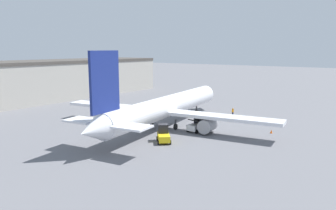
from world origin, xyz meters
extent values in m
plane|color=slate|center=(0.00, 0.00, 0.00)|extent=(400.00, 400.00, 0.00)
cube|color=#ADA89E|center=(-1.94, 42.46, 4.55)|extent=(83.19, 15.78, 9.11)
cube|color=#47423D|center=(-1.94, 42.46, 9.46)|extent=(83.19, 16.10, 0.70)
cylinder|color=white|center=(0.00, 0.00, 3.34)|extent=(33.85, 8.03, 3.46)
cone|color=white|center=(18.06, 2.49, 3.34)|extent=(3.21, 3.74, 3.39)
cone|color=white|center=(-18.57, -2.56, 3.34)|extent=(4.22, 3.78, 3.29)
cube|color=white|center=(-3.07, 9.91, 2.74)|extent=(5.42, 17.28, 0.50)
cube|color=white|center=(-0.27, -10.37, 2.74)|extent=(5.42, 17.28, 0.50)
cylinder|color=#939399|center=(-2.72, 7.38, 1.28)|extent=(3.56, 2.55, 2.12)
cylinder|color=#939399|center=(-0.62, -7.84, 1.28)|extent=(3.56, 2.55, 2.12)
cube|color=navy|center=(-16.00, -2.21, 8.78)|extent=(5.19, 1.07, 7.41)
cube|color=white|center=(-16.52, 1.56, 3.69)|extent=(3.65, 4.54, 0.24)
cube|color=white|center=(-15.48, -5.98, 3.69)|extent=(3.65, 4.54, 0.24)
cylinder|color=#38383D|center=(12.01, 1.66, 0.81)|extent=(0.28, 0.28, 1.61)
cylinder|color=black|center=(12.01, 1.66, 0.35)|extent=(0.74, 0.44, 0.70)
cylinder|color=#38383D|center=(-1.36, -2.46, 0.81)|extent=(0.28, 0.28, 1.61)
cylinder|color=black|center=(-1.36, -2.46, 0.45)|extent=(0.94, 0.47, 0.90)
cylinder|color=#38383D|center=(-1.98, 2.00, 0.81)|extent=(0.28, 0.28, 1.61)
cylinder|color=black|center=(-1.98, 2.00, 0.45)|extent=(0.94, 0.47, 0.90)
cylinder|color=#1E2338|center=(13.55, -5.44, 0.40)|extent=(0.26, 0.26, 0.79)
cylinder|color=orange|center=(13.55, -5.44, 1.11)|extent=(0.36, 0.36, 0.63)
sphere|color=tan|center=(13.55, -5.44, 1.53)|extent=(0.23, 0.23, 0.23)
cube|color=yellow|center=(-8.37, -5.30, 0.73)|extent=(3.31, 3.20, 0.86)
cube|color=black|center=(-7.73, -4.72, 1.78)|extent=(1.93, 1.93, 1.23)
cylinder|color=black|center=(-7.05, -5.15, 0.30)|extent=(0.64, 0.62, 0.61)
cylinder|color=black|center=(-8.08, -4.01, 0.30)|extent=(0.64, 0.62, 0.61)
cylinder|color=black|center=(-8.66, -6.59, 0.30)|extent=(0.64, 0.62, 0.61)
cylinder|color=black|center=(-9.68, -5.45, 0.30)|extent=(0.64, 0.62, 0.61)
cube|color=silver|center=(-0.51, -5.85, 0.75)|extent=(3.31, 1.93, 0.87)
cube|color=black|center=(0.37, -5.95, 1.81)|extent=(1.54, 1.58, 1.24)
cube|color=#333333|center=(-1.08, -5.79, 1.79)|extent=(2.08, 1.32, 0.76)
cylinder|color=black|center=(0.50, -6.76, 0.32)|extent=(0.66, 0.35, 0.64)
cylinder|color=black|center=(0.67, -5.18, 0.32)|extent=(0.66, 0.35, 0.64)
cylinder|color=black|center=(-1.70, -6.53, 0.32)|extent=(0.66, 0.35, 0.64)
cylinder|color=black|center=(-1.53, -4.94, 0.32)|extent=(0.66, 0.35, 0.64)
cone|color=#EF590F|center=(5.19, -15.65, 0.28)|extent=(0.36, 0.36, 0.55)
camera|label=1|loc=(-43.23, -31.17, 12.67)|focal=35.00mm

